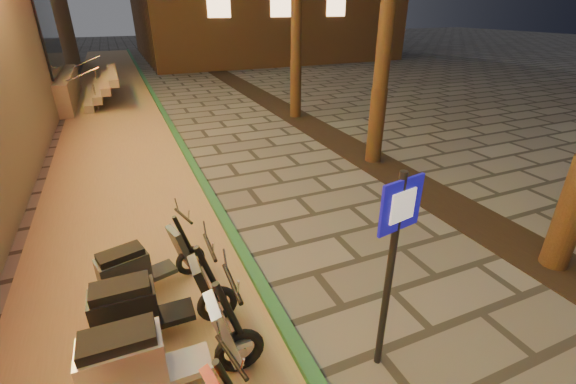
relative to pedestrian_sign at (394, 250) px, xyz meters
name	(u,v)px	position (x,y,z in m)	size (l,w,h in m)	color
parking_strip	(121,157)	(-2.51, 8.45, -1.56)	(3.40, 60.00, 0.01)	#8C7251
green_curb	(183,147)	(-0.81, 8.45, -1.52)	(0.18, 60.00, 0.10)	#215A33
planting_strip	(424,190)	(3.69, 3.45, -1.56)	(1.20, 40.00, 0.02)	black
pedestrian_sign	(394,250)	(0.00, 0.00, 0.00)	(0.53, 0.12, 2.42)	black
scooter_7	(154,358)	(-2.37, 0.56, -1.00)	(1.83, 0.64, 1.30)	black
scooter_8	(149,306)	(-2.35, 1.41, -1.04)	(1.70, 0.60, 1.21)	black
scooter_9	(141,267)	(-2.37, 2.34, -1.10)	(1.52, 0.77, 1.07)	black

